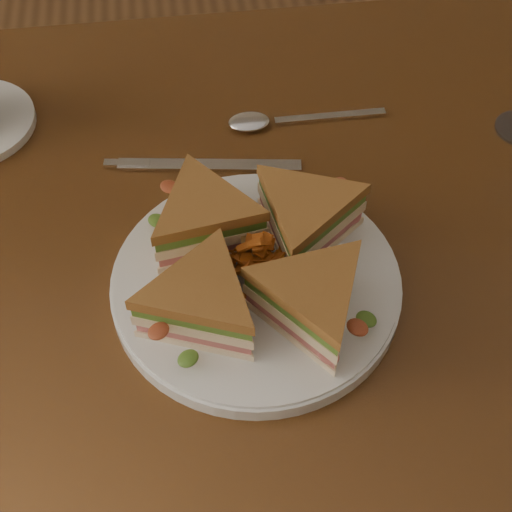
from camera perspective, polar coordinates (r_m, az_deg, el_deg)
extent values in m
plane|color=brown|center=(1.38, -0.31, -18.98)|extent=(6.00, 6.00, 0.00)
cube|color=#391F0D|center=(0.73, -0.55, 0.31)|extent=(1.20, 0.80, 0.04)
cylinder|color=white|center=(0.67, 0.00, -2.22)|extent=(0.27, 0.27, 0.02)
cube|color=silver|center=(0.85, 5.95, 10.99)|extent=(0.13, 0.01, 0.00)
ellipsoid|color=silver|center=(0.83, -0.57, 10.65)|extent=(0.05, 0.03, 0.01)
cube|color=silver|center=(0.78, -3.74, 7.21)|extent=(0.20, 0.05, 0.00)
cube|color=silver|center=(0.80, -10.27, 7.20)|extent=(0.05, 0.02, 0.00)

